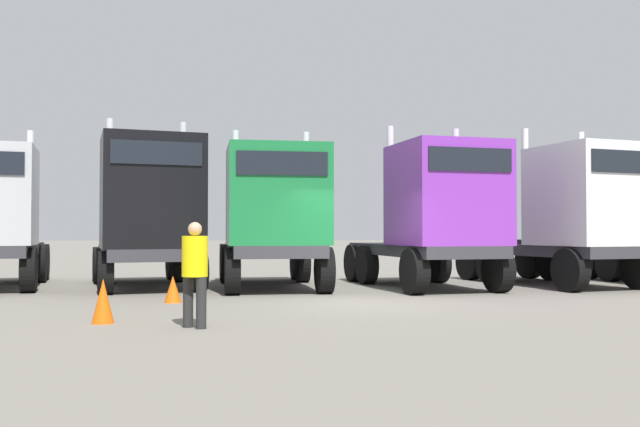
{
  "coord_description": "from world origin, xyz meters",
  "views": [
    {
      "loc": [
        -2.14,
        -14.45,
        1.5
      ],
      "look_at": [
        -0.49,
        4.57,
        1.99
      ],
      "focal_mm": 38.96,
      "sensor_mm": 36.0,
      "label": 1
    }
  ],
  "objects_px": {
    "semi_truck_purple": "(437,214)",
    "visitor_in_hivis": "(195,267)",
    "semi_truck_black": "(149,212)",
    "semi_truck_white": "(576,214)",
    "traffic_cone_mid": "(103,301)",
    "traffic_cone_far": "(173,289)",
    "semi_truck_green": "(274,215)"
  },
  "relations": [
    {
      "from": "semi_truck_green",
      "to": "traffic_cone_mid",
      "type": "xyz_separation_m",
      "value": [
        -2.9,
        -6.16,
        -1.54
      ]
    },
    {
      "from": "semi_truck_purple",
      "to": "semi_truck_white",
      "type": "bearing_deg",
      "value": 86.09
    },
    {
      "from": "traffic_cone_mid",
      "to": "semi_truck_black",
      "type": "bearing_deg",
      "value": 92.58
    },
    {
      "from": "semi_truck_white",
      "to": "traffic_cone_mid",
      "type": "xyz_separation_m",
      "value": [
        -10.93,
        -6.25,
        -1.6
      ]
    },
    {
      "from": "semi_truck_green",
      "to": "visitor_in_hivis",
      "type": "height_order",
      "value": "semi_truck_green"
    },
    {
      "from": "visitor_in_hivis",
      "to": "traffic_cone_mid",
      "type": "relative_size",
      "value": 2.26
    },
    {
      "from": "semi_truck_white",
      "to": "visitor_in_hivis",
      "type": "height_order",
      "value": "semi_truck_white"
    },
    {
      "from": "visitor_in_hivis",
      "to": "traffic_cone_mid",
      "type": "height_order",
      "value": "visitor_in_hivis"
    },
    {
      "from": "semi_truck_white",
      "to": "semi_truck_purple",
      "type": "bearing_deg",
      "value": -98.67
    },
    {
      "from": "semi_truck_white",
      "to": "traffic_cone_far",
      "type": "distance_m",
      "value": 10.77
    },
    {
      "from": "semi_truck_black",
      "to": "traffic_cone_mid",
      "type": "height_order",
      "value": "semi_truck_black"
    },
    {
      "from": "semi_truck_purple",
      "to": "semi_truck_green",
      "type": "bearing_deg",
      "value": -105.11
    },
    {
      "from": "semi_truck_white",
      "to": "traffic_cone_mid",
      "type": "bearing_deg",
      "value": -75.31
    },
    {
      "from": "semi_truck_black",
      "to": "semi_truck_green",
      "type": "relative_size",
      "value": 1.01
    },
    {
      "from": "semi_truck_black",
      "to": "semi_truck_purple",
      "type": "relative_size",
      "value": 1.03
    },
    {
      "from": "semi_truck_purple",
      "to": "semi_truck_black",
      "type": "bearing_deg",
      "value": -105.77
    },
    {
      "from": "traffic_cone_far",
      "to": "traffic_cone_mid",
      "type": "bearing_deg",
      "value": -102.58
    },
    {
      "from": "semi_truck_purple",
      "to": "visitor_in_hivis",
      "type": "bearing_deg",
      "value": -50.7
    },
    {
      "from": "traffic_cone_far",
      "to": "visitor_in_hivis",
      "type": "bearing_deg",
      "value": -78.24
    },
    {
      "from": "semi_truck_black",
      "to": "visitor_in_hivis",
      "type": "height_order",
      "value": "semi_truck_black"
    },
    {
      "from": "visitor_in_hivis",
      "to": "traffic_cone_mid",
      "type": "bearing_deg",
      "value": -74.45
    },
    {
      "from": "semi_truck_black",
      "to": "traffic_cone_far",
      "type": "height_order",
      "value": "semi_truck_black"
    },
    {
      "from": "semi_truck_white",
      "to": "traffic_cone_mid",
      "type": "distance_m",
      "value": 12.69
    },
    {
      "from": "semi_truck_black",
      "to": "semi_truck_white",
      "type": "bearing_deg",
      "value": 74.07
    },
    {
      "from": "semi_truck_black",
      "to": "semi_truck_white",
      "type": "distance_m",
      "value": 11.22
    },
    {
      "from": "semi_truck_green",
      "to": "semi_truck_purple",
      "type": "relative_size",
      "value": 1.03
    },
    {
      "from": "semi_truck_green",
      "to": "semi_truck_purple",
      "type": "distance_m",
      "value": 4.17
    },
    {
      "from": "visitor_in_hivis",
      "to": "traffic_cone_far",
      "type": "relative_size",
      "value": 2.93
    },
    {
      "from": "semi_truck_purple",
      "to": "traffic_cone_mid",
      "type": "bearing_deg",
      "value": -60.82
    },
    {
      "from": "semi_truck_purple",
      "to": "visitor_in_hivis",
      "type": "relative_size",
      "value": 3.74
    },
    {
      "from": "semi_truck_black",
      "to": "semi_truck_purple",
      "type": "bearing_deg",
      "value": 69.98
    },
    {
      "from": "visitor_in_hivis",
      "to": "traffic_cone_mid",
      "type": "xyz_separation_m",
      "value": [
        -1.53,
        0.67,
        -0.58
      ]
    }
  ]
}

